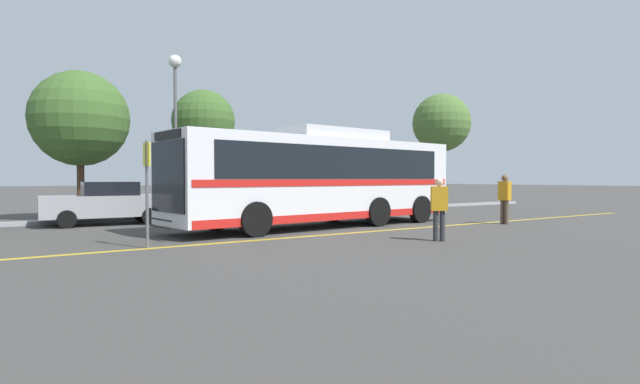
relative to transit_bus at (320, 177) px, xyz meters
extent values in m
plane|color=#423F3D|center=(-0.98, 0.36, -1.70)|extent=(220.00, 220.00, 0.00)
cube|color=gold|center=(-0.01, -2.20, -1.70)|extent=(30.74, 0.20, 0.01)
cube|color=#99999E|center=(-0.01, 5.98, -1.63)|extent=(38.74, 0.36, 0.15)
cube|color=silver|center=(-0.01, 0.00, -0.06)|extent=(10.93, 3.51, 2.65)
cube|color=black|center=(-0.01, 0.00, 0.45)|extent=(9.44, 3.40, 1.04)
cube|color=red|center=(-0.01, 0.00, -0.19)|extent=(10.72, 3.53, 0.20)
cube|color=red|center=(-0.01, 0.00, -1.26)|extent=(10.72, 3.52, 0.24)
cube|color=black|center=(-5.38, -0.53, 0.00)|extent=(0.25, 2.16, 1.96)
cube|color=black|center=(-5.38, -0.53, 1.12)|extent=(0.21, 1.72, 0.24)
cube|color=silver|center=(0.52, 0.05, 1.45)|extent=(3.94, 2.33, 0.37)
cube|color=black|center=(-5.66, -0.56, -1.15)|extent=(0.22, 1.84, 0.04)
cube|color=black|center=(-5.66, -0.56, -1.35)|extent=(0.22, 1.84, 0.04)
cylinder|color=black|center=(-3.21, -1.51, -1.20)|extent=(1.02, 0.38, 1.00)
cylinder|color=black|center=(-3.44, 0.84, -1.20)|extent=(1.02, 0.38, 1.00)
cylinder|color=black|center=(1.71, -1.02, -1.20)|extent=(1.02, 0.38, 1.00)
cylinder|color=black|center=(1.47, 1.33, -1.20)|extent=(1.02, 0.38, 1.00)
cylinder|color=black|center=(3.95, -0.79, -1.20)|extent=(1.02, 0.38, 1.00)
cylinder|color=black|center=(3.72, 1.56, -1.20)|extent=(1.02, 0.38, 1.00)
cube|color=#9E9EA3|center=(-5.90, 4.87, -1.03)|extent=(4.40, 1.93, 0.75)
cube|color=black|center=(-5.80, 4.86, -0.42)|extent=(1.90, 1.57, 0.48)
cylinder|color=black|center=(-7.29, 4.17, -1.40)|extent=(0.61, 0.24, 0.60)
cylinder|color=black|center=(-7.18, 5.74, -1.40)|extent=(0.61, 0.24, 0.60)
cylinder|color=black|center=(-4.63, 3.99, -1.40)|extent=(0.61, 0.24, 0.60)
cylinder|color=black|center=(-4.52, 5.57, -1.40)|extent=(0.61, 0.24, 0.60)
cube|color=#4C3823|center=(-0.84, 4.85, -1.04)|extent=(4.18, 1.99, 0.72)
cube|color=black|center=(-0.94, 4.85, -0.38)|extent=(1.78, 1.69, 0.60)
cylinder|color=black|center=(0.41, 5.78, -1.40)|extent=(0.61, 0.22, 0.60)
cylinder|color=black|center=(0.46, 4.01, -1.40)|extent=(0.61, 0.22, 0.60)
cylinder|color=black|center=(-2.14, 5.70, -1.40)|extent=(0.61, 0.22, 0.60)
cylinder|color=black|center=(-2.09, 3.93, -1.40)|extent=(0.61, 0.22, 0.60)
cube|color=#4C3823|center=(5.71, 4.84, -1.13)|extent=(4.89, 2.13, 0.54)
cube|color=black|center=(5.83, 4.83, -0.56)|extent=(2.12, 1.69, 0.59)
cylinder|color=black|center=(4.17, 4.13, -1.40)|extent=(0.61, 0.25, 0.60)
cylinder|color=black|center=(4.31, 5.78, -1.40)|extent=(0.61, 0.25, 0.60)
cylinder|color=black|center=(7.11, 3.89, -1.40)|extent=(0.61, 0.25, 0.60)
cylinder|color=black|center=(7.25, 5.54, -1.40)|extent=(0.61, 0.25, 0.60)
cylinder|color=#2D2D33|center=(0.31, -4.97, -1.30)|extent=(0.14, 0.14, 0.80)
cylinder|color=#2D2D33|center=(0.44, -5.08, -1.30)|extent=(0.14, 0.14, 0.80)
cube|color=orange|center=(0.38, -5.03, -0.58)|extent=(0.47, 0.43, 0.64)
sphere|color=beige|center=(0.38, -5.03, -0.16)|extent=(0.22, 0.22, 0.22)
cylinder|color=brown|center=(6.03, -3.02, -1.27)|extent=(0.14, 0.14, 0.86)
cylinder|color=brown|center=(6.03, -2.85, -1.27)|extent=(0.14, 0.14, 0.86)
cube|color=orange|center=(6.03, -2.93, -0.50)|extent=(0.23, 0.42, 0.68)
sphere|color=brown|center=(6.03, -2.93, -0.04)|extent=(0.23, 0.23, 0.23)
cylinder|color=#59595E|center=(-6.34, -2.12, -0.43)|extent=(0.07, 0.07, 2.54)
cube|color=yellow|center=(-6.34, -2.12, 0.51)|extent=(0.07, 0.40, 0.56)
cylinder|color=#59595E|center=(-2.66, 7.24, 1.50)|extent=(0.14, 0.14, 6.40)
sphere|color=silver|center=(-2.66, 7.24, 4.98)|extent=(0.56, 0.56, 0.56)
cylinder|color=#513823|center=(14.30, 7.66, 0.19)|extent=(0.28, 0.28, 3.79)
sphere|color=#4C7033|center=(14.30, 7.66, 3.44)|extent=(3.61, 3.61, 3.61)
cylinder|color=#513823|center=(-0.19, 10.44, -0.01)|extent=(0.28, 0.28, 3.38)
sphere|color=#3D6028|center=(-0.19, 10.44, 2.87)|extent=(3.20, 3.20, 3.20)
cylinder|color=#513823|center=(-6.35, 7.66, -0.40)|extent=(0.28, 0.28, 2.61)
sphere|color=#3D6028|center=(-6.35, 7.66, 2.32)|extent=(3.76, 3.76, 3.76)
camera|label=1|loc=(-9.48, -14.12, -0.06)|focal=28.00mm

